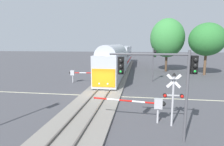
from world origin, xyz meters
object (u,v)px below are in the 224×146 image
oak_far_right (167,38)px  maple_right_background (207,39)px  commuter_train (120,57)px  crossing_gate_near (151,104)px  crossing_gate_far (77,73)px  traffic_signal_far_side (154,59)px  traffic_signal_near_right (164,73)px  crossing_signal_mast (173,94)px

oak_far_right → maple_right_background: bearing=-30.5°
maple_right_background → oak_far_right: bearing=149.5°
commuter_train → crossing_gate_near: 26.87m
crossing_gate_far → traffic_signal_far_side: size_ratio=1.15×
crossing_gate_near → oak_far_right: (4.57, 25.87, 5.34)m
commuter_train → oak_far_right: 10.33m
traffic_signal_near_right → crossing_gate_near: bearing=101.9°
traffic_signal_far_side → maple_right_background: (9.58, 7.30, 3.02)m
crossing_signal_mast → traffic_signal_near_right: size_ratio=0.71×
oak_far_right → crossing_gate_far: bearing=-137.0°
commuter_train → crossing_gate_near: size_ratio=7.68×
commuter_train → traffic_signal_near_right: commuter_train is taller
crossing_gate_far → maple_right_background: maple_right_background is taller
traffic_signal_far_side → commuter_train: bearing=118.4°
crossing_gate_far → traffic_signal_far_side: bearing=12.3°
commuter_train → crossing_signal_mast: 27.50m
commuter_train → maple_right_background: maple_right_background is taller
crossing_signal_mast → oak_far_right: bearing=83.2°
crossing_signal_mast → traffic_signal_near_right: (-0.91, -2.07, 1.70)m
traffic_signal_near_right → maple_right_background: size_ratio=0.57×
crossing_signal_mast → commuter_train: bearing=103.4°
traffic_signal_near_right → maple_right_background: 26.81m
crossing_gate_far → maple_right_background: 23.34m
traffic_signal_far_side → oak_far_right: bearing=73.2°
traffic_signal_far_side → crossing_gate_far: bearing=-167.7°
maple_right_background → oak_far_right: size_ratio=0.87×
traffic_signal_near_right → crossing_gate_far: bearing=124.7°
oak_far_right → crossing_signal_mast: bearing=-96.8°
commuter_train → crossing_gate_far: commuter_train is taller
oak_far_right → commuter_train: bearing=177.0°
crossing_gate_near → crossing_gate_far: bearing=128.2°
maple_right_background → commuter_train: bearing=165.1°
crossing_gate_near → traffic_signal_near_right: traffic_signal_near_right is taller
traffic_signal_near_right → oak_far_right: 28.74m
traffic_signal_near_right → commuter_train: bearing=100.8°
maple_right_background → crossing_signal_mast: bearing=-112.6°
commuter_train → crossing_signal_mast: size_ratio=10.66×
crossing_gate_far → maple_right_background: (20.63, 9.71, 4.97)m
crossing_gate_near → maple_right_background: 25.18m
crossing_gate_far → maple_right_background: bearing=25.2°
crossing_gate_far → oak_far_right: bearing=43.0°
maple_right_background → traffic_signal_near_right: bearing=-112.7°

